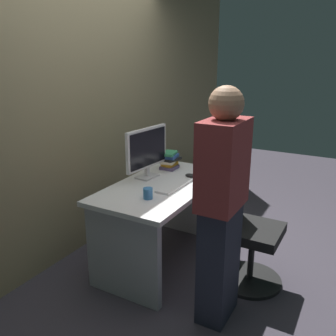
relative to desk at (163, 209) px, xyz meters
name	(u,v)px	position (x,y,z in m)	size (l,w,h in m)	color
ground_plane	(163,259)	(0.00, 0.00, -0.51)	(9.00, 9.00, 0.00)	#3D3842
wall_back	(80,90)	(0.00, 0.87, 0.99)	(6.40, 0.10, 3.00)	#8C7F5B
desk	(163,209)	(0.00, 0.00, 0.00)	(1.35, 0.73, 0.74)	white
office_chair	(246,233)	(0.06, -0.74, -0.08)	(0.52, 0.52, 0.94)	black
person_at_desk	(221,208)	(-0.45, -0.71, 0.33)	(0.40, 0.24, 1.64)	#262838
monitor	(147,150)	(0.08, 0.21, 0.49)	(0.54, 0.16, 0.46)	silver
keyboard	(175,185)	(-0.01, -0.12, 0.25)	(0.43, 0.13, 0.02)	white
mouse	(190,176)	(0.27, -0.13, 0.25)	(0.06, 0.10, 0.03)	black
cup_near_keyboard	(148,193)	(-0.35, -0.07, 0.28)	(0.07, 0.07, 0.09)	#3372B2
book_stack	(170,160)	(0.41, 0.16, 0.32)	(0.22, 0.18, 0.17)	#594C72
cell_phone	(207,171)	(0.50, -0.20, 0.24)	(0.07, 0.14, 0.01)	black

